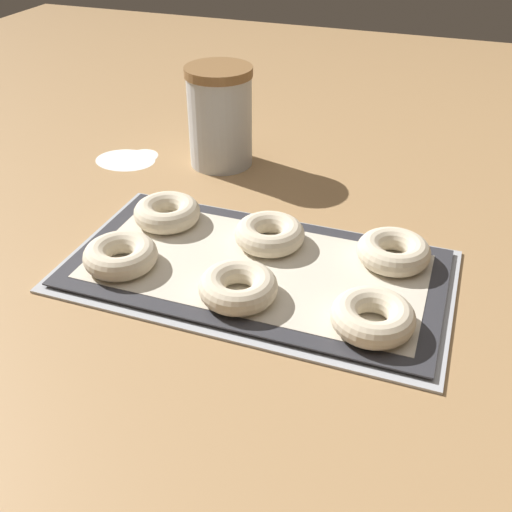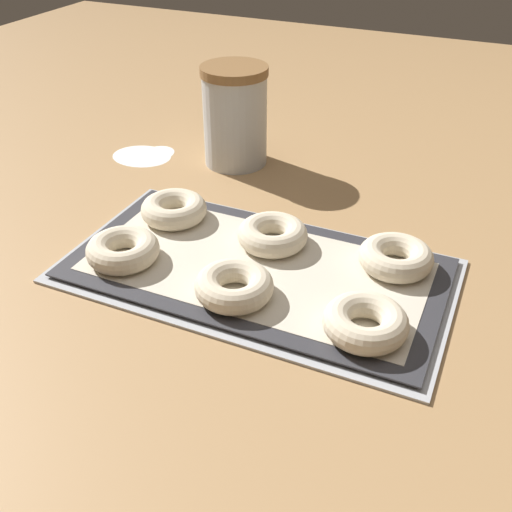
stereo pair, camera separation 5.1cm
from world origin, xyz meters
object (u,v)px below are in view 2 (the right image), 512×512
at_px(bagel_back_center, 272,234).
at_px(bagel_back_right, 396,257).
at_px(bagel_front_right, 365,322).
at_px(bagel_front_left, 123,250).
at_px(flour_canister, 235,116).
at_px(baking_tray, 256,270).
at_px(bagel_back_left, 174,209).
at_px(bagel_front_center, 234,286).

height_order(bagel_back_center, bagel_back_right, same).
bearing_deg(bagel_back_center, bagel_front_right, -37.55).
xyz_separation_m(bagel_front_left, bagel_front_right, (0.35, -0.01, 0.00)).
bearing_deg(flour_canister, bagel_back_center, -54.35).
height_order(baking_tray, bagel_back_left, bagel_back_left).
xyz_separation_m(bagel_front_left, bagel_back_right, (0.35, 0.14, 0.00)).
height_order(bagel_back_left, bagel_back_center, same).
bearing_deg(flour_canister, bagel_back_left, -86.99).
relative_size(bagel_front_center, flour_canister, 0.57).
bearing_deg(flour_canister, baking_tray, -59.81).
distance_m(baking_tray, bagel_front_right, 0.19).
relative_size(bagel_front_right, bagel_back_right, 1.00).
relative_size(baking_tray, bagel_front_left, 5.23).
height_order(baking_tray, bagel_back_center, bagel_back_center).
distance_m(baking_tray, bagel_back_left, 0.18).
bearing_deg(bagel_back_left, bagel_front_right, -22.24).
bearing_deg(bagel_front_right, baking_tray, 156.91).
xyz_separation_m(bagel_back_left, bagel_back_right, (0.35, 0.01, 0.00)).
bearing_deg(bagel_front_center, baking_tray, 91.80).
bearing_deg(bagel_back_right, bagel_front_center, -139.29).
bearing_deg(bagel_back_right, bagel_back_center, -175.14).
relative_size(bagel_front_left, bagel_back_left, 1.00).
bearing_deg(baking_tray, bagel_back_center, 90.97).
xyz_separation_m(bagel_back_left, flour_canister, (-0.01, 0.25, 0.06)).
relative_size(bagel_front_center, bagel_back_right, 1.00).
bearing_deg(bagel_back_right, bagel_front_left, -158.64).
relative_size(bagel_front_left, bagel_front_center, 1.00).
xyz_separation_m(bagel_front_left, bagel_back_center, (0.18, 0.12, 0.00)).
distance_m(bagel_front_left, bagel_back_left, 0.13).
bearing_deg(bagel_back_center, bagel_front_center, -88.58).
xyz_separation_m(baking_tray, bagel_front_left, (-0.18, -0.06, 0.02)).
distance_m(bagel_front_center, bagel_back_center, 0.14).
bearing_deg(baking_tray, flour_canister, 120.19).
bearing_deg(bagel_back_left, bagel_back_right, 1.57).
bearing_deg(bagel_back_center, bagel_back_left, 178.11).
xyz_separation_m(bagel_front_right, bagel_back_center, (-0.18, 0.14, 0.00)).
height_order(bagel_front_left, bagel_back_right, same).
height_order(bagel_front_left, bagel_front_center, same).
distance_m(bagel_front_left, bagel_front_center, 0.18).
relative_size(bagel_back_left, bagel_back_center, 1.00).
relative_size(baking_tray, bagel_back_center, 5.23).
bearing_deg(baking_tray, bagel_front_center, -88.20).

